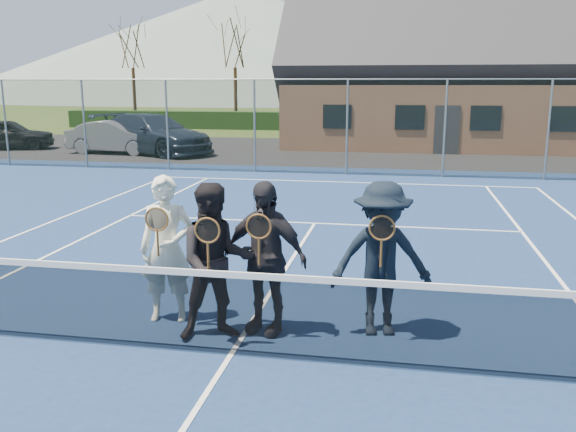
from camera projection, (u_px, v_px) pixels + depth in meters
name	position (u px, v px, depth m)	size (l,w,h in m)	color
ground	(360.00, 153.00, 25.78)	(220.00, 220.00, 0.00)	#364B1B
court_surface	(231.00, 356.00, 6.57)	(30.00, 30.00, 0.02)	navy
tarmac_carpark	(268.00, 151.00, 26.49)	(40.00, 12.00, 0.01)	black
hedge_row	(374.00, 122.00, 37.18)	(40.00, 1.20, 1.10)	#193110
hill_west	(241.00, 45.00, 100.35)	(110.00, 110.00, 18.00)	slate
hill_centre	(530.00, 28.00, 91.84)	(120.00, 120.00, 22.00)	#586A5F
car_a	(6.00, 134.00, 26.91)	(1.61, 3.99, 1.36)	black
car_b	(117.00, 137.00, 25.28)	(1.44, 4.12, 1.36)	gray
car_c	(152.00, 134.00, 25.18)	(2.30, 5.65, 1.64)	#1C2638
court_markings	(231.00, 355.00, 6.57)	(11.03, 23.83, 0.01)	white
tennis_net	(230.00, 310.00, 6.46)	(11.68, 0.08, 1.10)	slate
perimeter_fence	(347.00, 127.00, 19.21)	(30.07, 0.07, 3.02)	slate
clubhouse	(456.00, 58.00, 28.04)	(15.60, 8.20, 7.70)	#9E6B4C
tree_a	(131.00, 38.00, 39.89)	(3.20, 3.20, 7.77)	#392215
tree_b	(235.00, 36.00, 38.63)	(3.20, 3.20, 7.77)	#382314
tree_c	(411.00, 34.00, 36.66)	(3.20, 3.20, 7.77)	#3B2415
player_a	(167.00, 249.00, 7.39)	(0.73, 0.56, 1.80)	white
player_b	(216.00, 262.00, 6.86)	(1.08, 0.98, 1.80)	black
player_c	(264.00, 257.00, 7.04)	(1.13, 0.69, 1.80)	black
player_d	(382.00, 259.00, 6.97)	(1.26, 0.86, 1.80)	black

